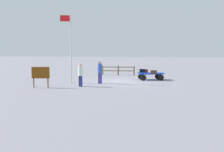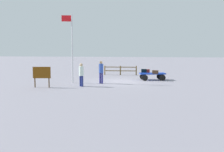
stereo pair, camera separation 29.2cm
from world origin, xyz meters
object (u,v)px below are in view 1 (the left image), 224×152
object	(u,v)px
suitcase_grey	(142,71)
signboard	(41,74)
suitcase_olive	(144,71)
worker_trailing	(100,70)
suitcase_navy	(154,72)
worker_lead	(80,73)
flagpole	(70,44)
luggage_cart	(150,75)

from	to	relation	value
suitcase_grey	signboard	bearing A→B (deg)	39.77
suitcase_olive	worker_trailing	size ratio (longest dim) A/B	0.36
suitcase_grey	worker_trailing	xyz separation A→B (m)	(3.22, 3.15, 0.26)
suitcase_navy	worker_lead	distance (m)	6.69
worker_trailing	flagpole	size ratio (longest dim) A/B	0.33
worker_trailing	signboard	xyz separation A→B (m)	(3.71, 2.62, -0.06)
suitcase_olive	worker_lead	xyz separation A→B (m)	(4.53, 4.92, 0.21)
suitcase_navy	flagpole	world-z (taller)	flagpole
luggage_cart	worker_trailing	bearing A→B (deg)	35.64
signboard	suitcase_olive	bearing A→B (deg)	-140.84
luggage_cart	suitcase_navy	bearing A→B (deg)	117.36
luggage_cart	suitcase_grey	distance (m)	0.85
luggage_cart	signboard	world-z (taller)	signboard
worker_lead	signboard	size ratio (longest dim) A/B	1.15
suitcase_grey	worker_lead	size ratio (longest dim) A/B	0.29
worker_trailing	suitcase_olive	bearing A→B (deg)	-137.01
suitcase_navy	suitcase_grey	distance (m)	1.28
suitcase_olive	flagpole	bearing A→B (deg)	28.47
suitcase_olive	suitcase_grey	xyz separation A→B (m)	(0.20, 0.04, 0.01)
flagpole	suitcase_olive	bearing A→B (deg)	-151.53
luggage_cart	suitcase_grey	bearing A→B (deg)	-23.76
luggage_cart	suitcase_olive	distance (m)	0.71
suitcase_olive	worker_trailing	xyz separation A→B (m)	(3.42, 3.19, 0.26)
suitcase_grey	signboard	xyz separation A→B (m)	(6.93, 5.77, 0.20)
worker_lead	flagpole	size ratio (longest dim) A/B	0.31
suitcase_olive	suitcase_grey	distance (m)	0.21
luggage_cart	signboard	xyz separation A→B (m)	(7.66, 5.45, 0.51)
luggage_cart	flagpole	xyz separation A→B (m)	(6.32, 2.78, 2.64)
suitcase_grey	signboard	world-z (taller)	signboard
signboard	suitcase_navy	bearing A→B (deg)	-147.98
luggage_cart	suitcase_olive	xyz separation A→B (m)	(0.52, -0.36, 0.31)
suitcase_navy	signboard	bearing A→B (deg)	32.02
worker_trailing	luggage_cart	bearing A→B (deg)	-144.36
suitcase_olive	worker_trailing	world-z (taller)	worker_trailing
suitcase_olive	signboard	xyz separation A→B (m)	(7.13, 5.81, 0.21)
suitcase_olive	flagpole	size ratio (longest dim) A/B	0.12
flagpole	signboard	world-z (taller)	flagpole
worker_trailing	signboard	world-z (taller)	worker_trailing
suitcase_grey	suitcase_navy	bearing A→B (deg)	140.27
suitcase_olive	worker_lead	bearing A→B (deg)	47.41
suitcase_olive	suitcase_grey	bearing A→B (deg)	11.47
worker_lead	luggage_cart	bearing A→B (deg)	-137.89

